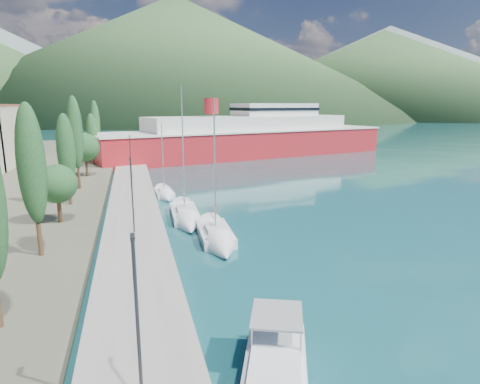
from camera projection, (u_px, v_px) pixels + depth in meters
name	position (u px, v px, depth m)	size (l,w,h in m)	color
ground	(158.00, 138.00, 135.28)	(1400.00, 1400.00, 0.00)	#175157
quay	(133.00, 202.00, 44.26)	(5.00, 88.00, 0.80)	gray
hills_far	(224.00, 61.00, 624.64)	(1480.00, 900.00, 180.00)	slate
hills_near	(240.00, 65.00, 388.08)	(1010.00, 520.00, 115.00)	#375B31
tree_row	(75.00, 147.00, 47.73)	(4.09, 65.27, 11.28)	#47301E
lamp_posts	(132.00, 189.00, 33.13)	(0.15, 44.75, 6.06)	#2D2D33
sailboat_near	(219.00, 242.00, 31.35)	(3.00, 8.76, 12.41)	silver
sailboat_mid	(187.00, 220.00, 37.38)	(2.81, 9.53, 13.60)	silver
sailboat_far	(166.00, 196.00, 47.64)	(2.38, 6.54, 9.48)	silver
ferry	(250.00, 138.00, 86.66)	(66.18, 29.75, 12.88)	#AF1B22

